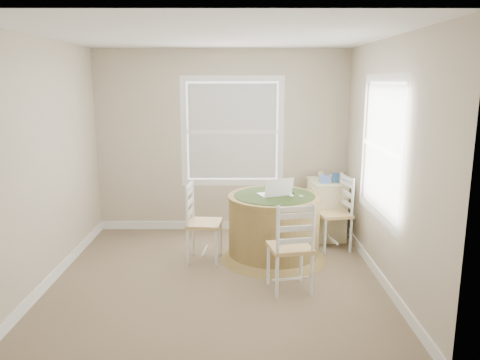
{
  "coord_description": "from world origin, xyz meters",
  "views": [
    {
      "loc": [
        0.25,
        -4.86,
        2.16
      ],
      "look_at": [
        0.26,
        0.45,
        1.03
      ],
      "focal_mm": 35.0,
      "sensor_mm": 36.0,
      "label": 1
    }
  ],
  "objects": [
    {
      "name": "room",
      "position": [
        0.17,
        0.16,
        1.3
      ],
      "size": [
        3.64,
        3.64,
        2.64
      ],
      "color": "#826E52",
      "rests_on": "ground"
    },
    {
      "name": "phone",
      "position": [
        0.99,
        0.56,
        0.8
      ],
      "size": [
        0.06,
        0.1,
        0.02
      ],
      "primitive_type": "cube",
      "rotation": [
        0.0,
        0.0,
        0.23
      ],
      "color": "#B7BABF",
      "rests_on": "round_table"
    },
    {
      "name": "chair_right",
      "position": [
        1.47,
        0.97,
        0.47
      ],
      "size": [
        0.47,
        0.49,
        0.95
      ],
      "primitive_type": null,
      "rotation": [
        0.0,
        0.0,
        -1.38
      ],
      "color": "white",
      "rests_on": "ground"
    },
    {
      "name": "keys",
      "position": [
        0.88,
        0.67,
        0.81
      ],
      "size": [
        0.07,
        0.06,
        0.02
      ],
      "primitive_type": "cube",
      "rotation": [
        0.0,
        0.0,
        0.23
      ],
      "color": "black",
      "rests_on": "round_table"
    },
    {
      "name": "chair_near",
      "position": [
        0.77,
        -0.28,
        0.47
      ],
      "size": [
        0.49,
        0.47,
        0.95
      ],
      "primitive_type": null,
      "rotation": [
        0.0,
        0.0,
        3.33
      ],
      "color": "white",
      "rests_on": "ground"
    },
    {
      "name": "laptop",
      "position": [
        0.68,
        0.61,
        0.84
      ],
      "size": [
        0.43,
        0.41,
        0.24
      ],
      "rotation": [
        0.0,
        0.0,
        3.49
      ],
      "color": "white",
      "rests_on": "round_table"
    },
    {
      "name": "cup_cream",
      "position": [
        1.4,
        1.59,
        0.86
      ],
      "size": [
        0.07,
        0.07,
        0.09
      ],
      "primitive_type": "cylinder",
      "color": "beige",
      "rests_on": "corner_chest"
    },
    {
      "name": "mouse",
      "position": [
        0.87,
        0.58,
        0.81
      ],
      "size": [
        0.09,
        0.11,
        0.04
      ],
      "primitive_type": "ellipsoid",
      "rotation": [
        0.0,
        0.0,
        0.23
      ],
      "color": "white",
      "rests_on": "round_table"
    },
    {
      "name": "corner_chest",
      "position": [
        1.46,
        1.42,
        0.41
      ],
      "size": [
        0.52,
        0.66,
        0.82
      ],
      "rotation": [
        0.0,
        0.0,
        0.11
      ],
      "color": "beige",
      "rests_on": "ground"
    },
    {
      "name": "chair_left",
      "position": [
        -0.18,
        0.56,
        0.47
      ],
      "size": [
        0.43,
        0.45,
        0.95
      ],
      "primitive_type": null,
      "rotation": [
        0.0,
        0.0,
        1.48
      ],
      "color": "white",
      "rests_on": "ground"
    },
    {
      "name": "tissue_box",
      "position": [
        1.39,
        1.26,
        0.87
      ],
      "size": [
        0.13,
        0.13,
        0.1
      ],
      "primitive_type": "cube",
      "rotation": [
        0.0,
        0.0,
        0.11
      ],
      "color": "#5573C2",
      "rests_on": "corner_chest"
    },
    {
      "name": "round_table",
      "position": [
        0.67,
        0.62,
        0.44
      ],
      "size": [
        1.3,
        1.3,
        0.81
      ],
      "rotation": [
        0.0,
        0.0,
        0.23
      ],
      "color": "olive",
      "rests_on": "ground"
    },
    {
      "name": "box_yellow",
      "position": [
        1.48,
        1.48,
        0.85
      ],
      "size": [
        0.16,
        0.12,
        0.06
      ],
      "primitive_type": "cube",
      "rotation": [
        0.0,
        0.0,
        0.11
      ],
      "color": "gold",
      "rests_on": "corner_chest"
    },
    {
      "name": "box_blue",
      "position": [
        1.55,
        1.3,
        0.88
      ],
      "size": [
        0.09,
        0.09,
        0.12
      ],
      "primitive_type": "cube",
      "rotation": [
        0.0,
        0.0,
        0.11
      ],
      "color": "#2D5889",
      "rests_on": "corner_chest"
    }
  ]
}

